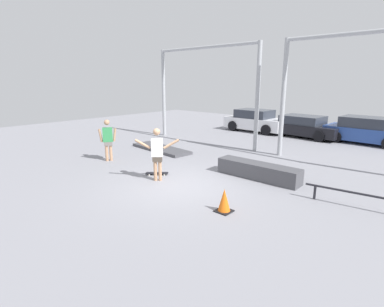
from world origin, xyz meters
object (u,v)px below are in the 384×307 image
(parked_car_blue, at_px, (366,131))
(bystander, at_px, (108,138))
(grind_rail, at_px, (363,197))
(grind_box, at_px, (258,171))
(parked_car_white, at_px, (256,121))
(traffic_cone, at_px, (224,201))
(parked_car_black, at_px, (304,127))
(skateboard, at_px, (157,173))
(skateboarder, at_px, (157,151))
(manual_pad, at_px, (161,149))

(parked_car_blue, relative_size, bystander, 2.35)
(grind_rail, bearing_deg, parked_car_blue, 102.37)
(grind_box, bearing_deg, parked_car_blue, 82.30)
(parked_car_white, distance_m, traffic_cone, 13.05)
(grind_rail, relative_size, bystander, 1.67)
(grind_box, relative_size, parked_car_black, 0.69)
(parked_car_blue, bearing_deg, skateboard, -107.99)
(parked_car_blue, xyz_separation_m, traffic_cone, (-0.51, -12.19, -0.37))
(skateboarder, distance_m, bystander, 3.48)
(grind_box, height_order, manual_pad, grind_box)
(grind_rail, xyz_separation_m, parked_car_black, (-5.35, 9.28, 0.26))
(manual_pad, xyz_separation_m, parked_car_blue, (6.97, 8.52, 0.61))
(grind_box, bearing_deg, parked_car_black, 102.65)
(skateboard, xyz_separation_m, parked_car_blue, (4.15, 11.28, 0.61))
(grind_box, bearing_deg, parked_car_white, 120.85)
(skateboarder, bearing_deg, grind_rail, -22.63)
(grind_box, distance_m, parked_car_white, 10.08)
(traffic_cone, bearing_deg, skateboard, 165.91)
(skateboarder, bearing_deg, skateboard, 98.84)
(grind_box, relative_size, parked_car_blue, 0.72)
(grind_box, xyz_separation_m, parked_car_black, (-1.99, 8.86, 0.34))
(parked_car_black, bearing_deg, parked_car_white, -172.07)
(parked_car_black, height_order, traffic_cone, parked_car_black)
(skateboard, distance_m, traffic_cone, 3.75)
(skateboarder, height_order, traffic_cone, skateboarder)
(manual_pad, bearing_deg, parked_car_black, 65.43)
(skateboard, xyz_separation_m, parked_car_black, (0.91, 10.93, 0.55))
(skateboarder, bearing_deg, manual_pad, 94.30)
(manual_pad, height_order, grind_rail, grind_rail)
(manual_pad, relative_size, parked_car_white, 0.84)
(traffic_cone, bearing_deg, parked_car_white, 116.89)
(parked_car_blue, distance_m, bystander, 13.39)
(parked_car_white, distance_m, parked_car_blue, 6.44)
(parked_car_blue, height_order, traffic_cone, parked_car_blue)
(parked_car_blue, bearing_deg, bystander, -119.93)
(grind_box, bearing_deg, bystander, -160.06)
(skateboarder, height_order, parked_car_white, skateboarder)
(parked_car_white, relative_size, parked_car_blue, 1.00)
(skateboard, distance_m, grind_rail, 6.48)
(grind_box, bearing_deg, skateboarder, -134.29)
(grind_box, relative_size, bystander, 1.70)
(skateboard, height_order, parked_car_white, parked_car_white)
(parked_car_blue, bearing_deg, skateboarder, -105.18)
(parked_car_blue, bearing_deg, parked_car_black, -171.66)
(skateboarder, height_order, grind_rail, skateboarder)
(skateboarder, bearing_deg, parked_car_blue, 30.44)
(manual_pad, xyz_separation_m, parked_car_white, (0.56, 7.97, 0.62))
(grind_rail, relative_size, traffic_cone, 4.71)
(manual_pad, bearing_deg, skateboard, -44.25)
(skateboarder, xyz_separation_m, traffic_cone, (3.14, -0.51, -0.72))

